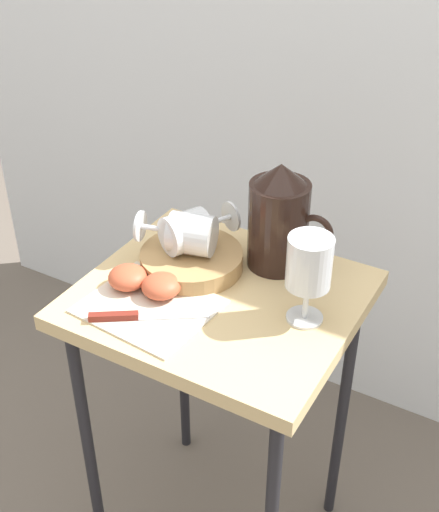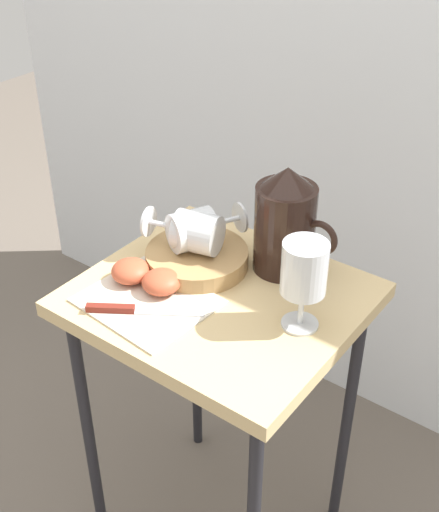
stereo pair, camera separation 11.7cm
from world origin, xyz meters
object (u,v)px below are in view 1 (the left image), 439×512
Objects in this scene: wine_glass_tipped_far at (190,234)px; apple_half_left at (128,277)px; wine_glass_tipped_near at (188,231)px; apple_half_right at (161,286)px; knife at (131,316)px; basket_tray at (192,260)px; table at (219,328)px; pitcher at (279,225)px; wine_glass_upright at (309,267)px.

apple_half_left is (-0.06, -0.12, -0.05)m from wine_glass_tipped_far.
wine_glass_tipped_near reaches higher than apple_half_right.
wine_glass_tipped_near is 0.89× the size of knife.
basket_tray is at bearing -23.48° from wine_glass_tipped_far.
pitcher is at bearing 70.64° from table.
wine_glass_tipped_near is at bearing 66.64° from apple_half_left.
apple_half_right is at bearing -143.92° from table.
wine_glass_tipped_far is (-0.14, -0.09, -0.01)m from pitcher.
pitcher is 1.17× the size of knife.
basket_tray is 1.22× the size of wine_glass_tipped_near.
wine_glass_tipped_near reaches higher than knife.
apple_half_right is at bearing -164.35° from wine_glass_upright.
wine_glass_tipped_far is (0.01, -0.01, 0.00)m from wine_glass_tipped_near.
apple_half_right reaches higher than knife.
basket_tray is 1.20× the size of wine_glass_upright.
wine_glass_tipped_near is 0.01m from wine_glass_tipped_far.
pitcher is 2.96× the size of apple_half_left.
wine_glass_upright reaches higher than basket_tray.
wine_glass_upright is 0.27m from wine_glass_tipped_near.
apple_half_left and apple_half_right have the same top height.
pitcher is 1.32× the size of wine_glass_tipped_near.
apple_half_right is at bearing -87.07° from wine_glass_tipped_far.
pitcher is at bearing 56.32° from apple_half_right.
basket_tray is at bearing 153.03° from table.
wine_glass_upright is at bearing 13.82° from apple_half_left.
pitcher is 2.96× the size of apple_half_right.
table is at bearing 36.08° from apple_half_right.
apple_half_left is at bearing 129.15° from knife.
knife is (-0.00, -0.19, -0.07)m from wine_glass_tipped_far.
knife is (-0.14, -0.28, -0.08)m from pitcher.
table is 0.25m from wine_glass_upright.
wine_glass_tipped_near is 2.25× the size of apple_half_left.
knife is at bearing -95.14° from apple_half_right.
basket_tray is at bearing 171.86° from wine_glass_upright.
pitcher is 0.30m from apple_half_left.
pitcher reaches higher than basket_tray.
apple_half_right is (-0.13, -0.20, -0.06)m from pitcher.
pitcher is 1.30× the size of wine_glass_upright.
wine_glass_upright is (0.12, -0.13, 0.02)m from pitcher.
apple_half_left is (-0.32, -0.08, -0.08)m from wine_glass_upright.
basket_tray is 0.13m from apple_half_left.
wine_glass_upright is 0.34m from apple_half_left.
apple_half_left is at bearing -113.36° from wine_glass_tipped_near.
wine_glass_tipped_near reaches higher than apple_half_left.
apple_half_left is (-0.15, -0.07, 0.11)m from table.
apple_half_left reaches higher than basket_tray.
wine_glass_upright is 0.90× the size of knife.
wine_glass_upright reaches higher than wine_glass_tipped_near.
apple_half_right is at bearing 6.86° from apple_half_left.
wine_glass_tipped_near is at bearing -150.25° from pitcher.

